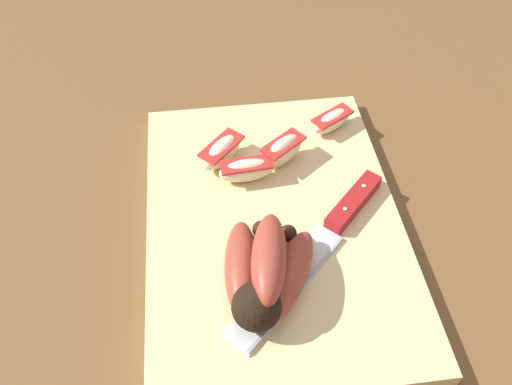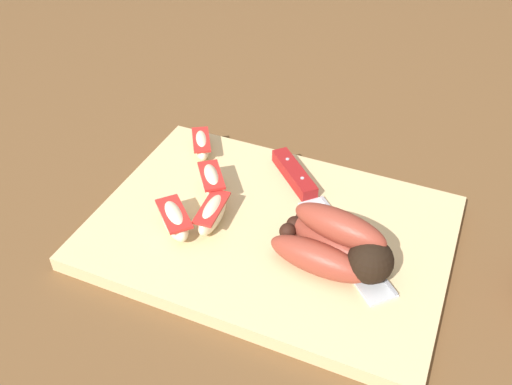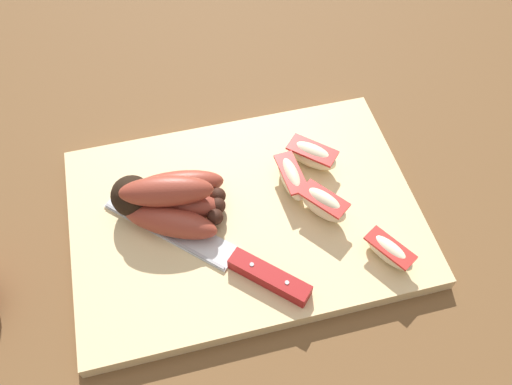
{
  "view_description": "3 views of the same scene",
  "coord_description": "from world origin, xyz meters",
  "px_view_note": "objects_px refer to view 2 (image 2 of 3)",
  "views": [
    {
      "loc": [
        0.38,
        -0.05,
        0.52
      ],
      "look_at": [
        -0.04,
        0.0,
        0.04
      ],
      "focal_mm": 36.7,
      "sensor_mm": 36.0,
      "label": 1
    },
    {
      "loc": [
        0.17,
        -0.45,
        0.5
      ],
      "look_at": [
        -0.04,
        0.03,
        0.06
      ],
      "focal_mm": 39.5,
      "sensor_mm": 36.0,
      "label": 2
    },
    {
      "loc": [
        0.06,
        0.38,
        0.59
      ],
      "look_at": [
        -0.03,
        0.01,
        0.04
      ],
      "focal_mm": 38.09,
      "sensor_mm": 36.0,
      "label": 3
    }
  ],
  "objects_px": {
    "apple_wedge_far": "(175,220)",
    "apple_wedge_extra": "(212,182)",
    "apple_wedge_near": "(202,144)",
    "apple_wedge_middle": "(212,214)",
    "banana_bunch": "(338,244)",
    "chefs_knife": "(310,197)"
  },
  "relations": [
    {
      "from": "apple_wedge_far",
      "to": "apple_wedge_near",
      "type": "bearing_deg",
      "value": 106.1
    },
    {
      "from": "banana_bunch",
      "to": "apple_wedge_near",
      "type": "relative_size",
      "value": 2.09
    },
    {
      "from": "apple_wedge_middle",
      "to": "chefs_knife",
      "type": "bearing_deg",
      "value": 43.32
    },
    {
      "from": "apple_wedge_near",
      "to": "apple_wedge_middle",
      "type": "xyz_separation_m",
      "value": [
        0.08,
        -0.13,
        0.0
      ]
    },
    {
      "from": "chefs_knife",
      "to": "apple_wedge_extra",
      "type": "distance_m",
      "value": 0.13
    },
    {
      "from": "chefs_knife",
      "to": "apple_wedge_middle",
      "type": "height_order",
      "value": "apple_wedge_middle"
    },
    {
      "from": "chefs_knife",
      "to": "apple_wedge_near",
      "type": "bearing_deg",
      "value": 167.83
    },
    {
      "from": "banana_bunch",
      "to": "apple_wedge_middle",
      "type": "xyz_separation_m",
      "value": [
        -0.16,
        -0.0,
        -0.01
      ]
    },
    {
      "from": "chefs_knife",
      "to": "apple_wedge_extra",
      "type": "xyz_separation_m",
      "value": [
        -0.12,
        -0.04,
        0.01
      ]
    },
    {
      "from": "apple_wedge_far",
      "to": "apple_wedge_extra",
      "type": "bearing_deg",
      "value": 82.43
    },
    {
      "from": "banana_bunch",
      "to": "apple_wedge_middle",
      "type": "distance_m",
      "value": 0.16
    },
    {
      "from": "chefs_knife",
      "to": "apple_wedge_near",
      "type": "height_order",
      "value": "apple_wedge_near"
    },
    {
      "from": "apple_wedge_middle",
      "to": "banana_bunch",
      "type": "bearing_deg",
      "value": 0.39
    },
    {
      "from": "apple_wedge_near",
      "to": "apple_wedge_far",
      "type": "relative_size",
      "value": 0.98
    },
    {
      "from": "apple_wedge_middle",
      "to": "apple_wedge_extra",
      "type": "bearing_deg",
      "value": 117.24
    },
    {
      "from": "banana_bunch",
      "to": "apple_wedge_far",
      "type": "bearing_deg",
      "value": -171.48
    },
    {
      "from": "apple_wedge_near",
      "to": "apple_wedge_middle",
      "type": "bearing_deg",
      "value": -57.51
    },
    {
      "from": "apple_wedge_middle",
      "to": "apple_wedge_far",
      "type": "height_order",
      "value": "same"
    },
    {
      "from": "apple_wedge_middle",
      "to": "apple_wedge_far",
      "type": "xyz_separation_m",
      "value": [
        -0.04,
        -0.03,
        0.0
      ]
    },
    {
      "from": "chefs_knife",
      "to": "apple_wedge_middle",
      "type": "distance_m",
      "value": 0.13
    },
    {
      "from": "apple_wedge_near",
      "to": "apple_wedge_extra",
      "type": "bearing_deg",
      "value": -54.38
    },
    {
      "from": "apple_wedge_near",
      "to": "apple_wedge_middle",
      "type": "relative_size",
      "value": 0.94
    }
  ]
}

